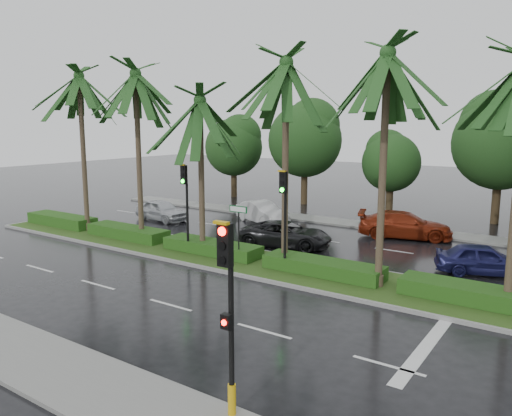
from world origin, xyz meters
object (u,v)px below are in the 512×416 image
Objects in this scene: car_white at (262,212)px; car_blue at (484,259)px; signal_near at (229,312)px; car_red at (405,225)px; car_silver at (162,210)px; car_darkgrey at (286,234)px; street_sign at (238,219)px; signal_median_left at (186,195)px.

car_blue is at bearing -82.21° from car_white.
car_red is at bearing 97.29° from signal_near.
signal_near reaches higher than car_red.
car_darkgrey is (10.50, -1.47, -0.03)m from car_silver.
car_white is at bearing 121.79° from signal_near.
car_silver reaches higher than car_darkgrey.
signal_near is 1.68× the size of street_sign.
car_silver is at bearing 151.72° from street_sign.
signal_median_left is at bearing 135.91° from signal_near.
car_silver is at bearing 140.30° from car_white.
signal_near is at bearing 169.69° from car_red.
car_silver is at bearing 142.13° from signal_median_left.
car_darkgrey is at bearing -111.56° from car_white.
street_sign is 0.64× the size of car_silver.
car_silver is at bearing 67.50° from car_blue.
street_sign is at bearing 96.65° from car_blue.
car_silver is 0.85× the size of car_darkgrey.
signal_median_left is 1.11× the size of car_blue.
car_white is at bearing 31.63° from car_darkgrey.
car_darkgrey is at bearing 116.48° from signal_near.
street_sign is at bearing 137.47° from car_red.
signal_median_left reaches higher than car_white.
signal_near reaches higher than car_darkgrey.
car_white is at bearing 78.71° from car_red.
signal_near is 1.07× the size of car_silver.
car_blue is (9.50, 4.76, -1.46)m from street_sign.
car_red is 1.31× the size of car_blue.
car_red is (9.00, 1.00, 0.04)m from car_white.
car_silver is (-7.50, 5.83, -2.30)m from signal_median_left.
car_darkgrey is 1.22× the size of car_blue.
signal_median_left reaches higher than car_silver.
signal_median_left is 1.02× the size of car_white.
car_darkgrey is at bearing 73.52° from car_blue.
car_darkgrey is 9.52m from car_blue.
signal_near is 21.91m from car_white.
signal_median_left reaches higher than signal_near.
signal_near is 19.79m from car_red.
signal_near is at bearing -124.75° from car_white.
car_blue is (2.50, 14.63, -1.84)m from signal_near.
signal_median_left is 13.64m from car_blue.
car_blue is at bearing 80.30° from signal_near.
car_white reaches higher than car_darkgrey.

